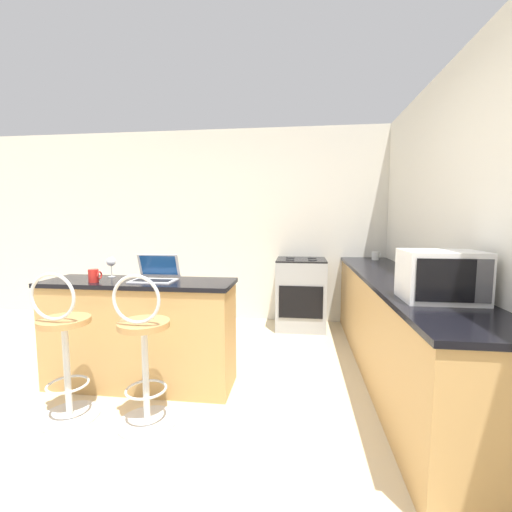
% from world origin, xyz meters
% --- Properties ---
extents(ground_plane, '(20.00, 20.00, 0.00)m').
position_xyz_m(ground_plane, '(0.00, 0.00, 0.00)').
color(ground_plane, beige).
extents(wall_back, '(12.00, 0.06, 2.60)m').
position_xyz_m(wall_back, '(0.00, 2.72, 1.30)').
color(wall_back, silver).
rests_on(wall_back, ground_plane).
extents(breakfast_bar, '(1.57, 0.48, 0.89)m').
position_xyz_m(breakfast_bar, '(-0.47, 0.66, 0.45)').
color(breakfast_bar, tan).
rests_on(breakfast_bar, ground_plane).
extents(counter_right, '(0.59, 3.22, 0.89)m').
position_xyz_m(counter_right, '(1.68, 1.09, 0.45)').
color(counter_right, tan).
rests_on(counter_right, ground_plane).
extents(bar_stool_near, '(0.40, 0.40, 1.05)m').
position_xyz_m(bar_stool_near, '(-0.76, 0.12, 0.50)').
color(bar_stool_near, silver).
rests_on(bar_stool_near, ground_plane).
extents(bar_stool_far, '(0.40, 0.40, 1.05)m').
position_xyz_m(bar_stool_far, '(-0.19, 0.12, 0.50)').
color(bar_stool_far, silver).
rests_on(bar_stool_far, ground_plane).
extents(laptop, '(0.35, 0.27, 0.21)m').
position_xyz_m(laptop, '(-0.34, 0.69, 0.95)').
color(laptop, silver).
rests_on(laptop, breakfast_bar).
extents(microwave, '(0.45, 0.34, 0.31)m').
position_xyz_m(microwave, '(1.69, 0.23, 1.05)').
color(microwave, white).
rests_on(microwave, counter_right).
extents(toaster, '(0.19, 0.24, 0.19)m').
position_xyz_m(toaster, '(1.72, 0.74, 0.98)').
color(toaster, silver).
rests_on(toaster, counter_right).
extents(stove_range, '(0.62, 0.58, 0.90)m').
position_xyz_m(stove_range, '(0.86, 2.38, 0.45)').
color(stove_range, '#9EA3A8').
rests_on(stove_range, ground_plane).
extents(storage_jar, '(0.10, 0.10, 0.20)m').
position_xyz_m(storage_jar, '(1.87, 1.25, 0.99)').
color(storage_jar, silver).
rests_on(storage_jar, counter_right).
extents(mug_red, '(0.10, 0.08, 0.10)m').
position_xyz_m(mug_red, '(-0.79, 0.55, 0.94)').
color(mug_red, red).
rests_on(mug_red, breakfast_bar).
extents(mug_white, '(0.10, 0.08, 0.10)m').
position_xyz_m(mug_white, '(1.77, 2.40, 0.94)').
color(mug_white, white).
rests_on(mug_white, counter_right).
extents(wine_glass_tall, '(0.08, 0.08, 0.17)m').
position_xyz_m(wine_glass_tall, '(-0.79, 0.81, 1.02)').
color(wine_glass_tall, silver).
rests_on(wine_glass_tall, breakfast_bar).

